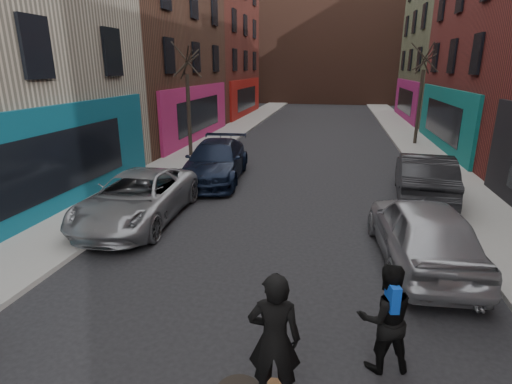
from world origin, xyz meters
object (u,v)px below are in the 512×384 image
at_px(parked_left_far, 138,198).
at_px(pedestrian, 385,317).
at_px(parked_right_far, 422,231).
at_px(tree_left_far, 188,93).
at_px(skateboarder, 274,340).
at_px(parked_left_end, 216,161).
at_px(parked_right_end, 424,176).
at_px(tree_right_far, 421,86).

relative_size(parked_left_far, pedestrian, 2.97).
relative_size(parked_right_far, pedestrian, 2.71).
xyz_separation_m(parked_right_far, pedestrian, (-1.28, -3.95, 0.08)).
relative_size(tree_left_far, skateboarder, 3.22).
bearing_deg(tree_left_far, pedestrian, -59.31).
distance_m(parked_left_end, parked_right_end, 8.24).
distance_m(tree_right_far, pedestrian, 20.82).
relative_size(skateboarder, pedestrian, 1.10).
bearing_deg(parked_right_far, skateboarder, 56.27).
bearing_deg(parked_right_end, parked_left_far, 29.50).
height_order(tree_left_far, parked_right_far, tree_left_far).
bearing_deg(parked_right_far, pedestrian, 67.89).
bearing_deg(pedestrian, tree_right_far, -115.20).
bearing_deg(parked_right_far, parked_left_end, -45.68).
bearing_deg(tree_left_far, skateboarder, -65.86).
xyz_separation_m(tree_left_far, parked_left_end, (2.61, -4.02, -2.56)).
xyz_separation_m(parked_left_far, parked_left_end, (1.01, 5.04, 0.06)).
bearing_deg(skateboarder, parked_left_end, -74.55).
height_order(tree_left_far, tree_right_far, tree_right_far).
distance_m(tree_left_far, parked_right_end, 12.16).
height_order(tree_right_far, parked_left_end, tree_right_far).
height_order(tree_right_far, parked_right_far, tree_right_far).
bearing_deg(parked_left_far, parked_right_end, 21.52).
bearing_deg(parked_right_end, tree_right_far, -92.66).
height_order(parked_left_far, parked_left_end, parked_left_end).
distance_m(parked_right_far, pedestrian, 4.15).
bearing_deg(pedestrian, parked_left_end, -74.51).
bearing_deg(parked_left_end, pedestrian, -65.82).
height_order(parked_right_end, pedestrian, pedestrian).
distance_m(parked_left_far, parked_right_end, 10.06).
height_order(tree_right_far, parked_right_end, tree_right_far).
height_order(parked_left_far, pedestrian, pedestrian).
xyz_separation_m(parked_right_end, skateboarder, (-3.91, -10.40, 0.26)).
bearing_deg(parked_left_end, parked_left_far, -106.94).
distance_m(tree_left_far, tree_right_far, 13.78).
height_order(tree_right_far, skateboarder, tree_right_far).
xyz_separation_m(tree_right_far, parked_left_far, (-10.80, -15.06, -2.77)).
xyz_separation_m(tree_right_far, parked_left_end, (-9.79, -10.02, -2.71)).
xyz_separation_m(parked_right_far, skateboarder, (-2.86, -5.05, 0.26)).
bearing_deg(parked_left_end, tree_right_far, 40.11).
distance_m(tree_left_far, pedestrian, 16.79).
bearing_deg(tree_left_far, tree_right_far, 25.82).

